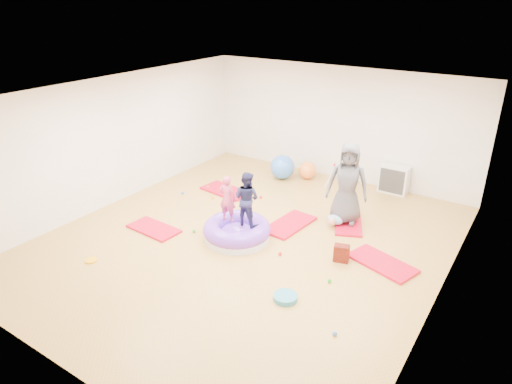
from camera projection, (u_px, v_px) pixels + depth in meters
The scene contains 19 objects.
room at pixel (247, 172), 8.24m from camera, with size 7.01×8.01×2.81m.
gym_mat_front_left at pixel (154, 229), 9.17m from camera, with size 1.08×0.54×0.05m, color red.
gym_mat_mid_left at pixel (226, 191), 10.92m from camera, with size 1.19×0.59×0.05m, color red.
gym_mat_center_back at pixel (289, 224), 9.34m from camera, with size 1.20×0.60×0.05m, color red.
gym_mat_right at pixel (382, 263), 8.00m from camera, with size 1.17×0.58×0.05m, color red.
gym_mat_rear_right at pixel (348, 224), 9.37m from camera, with size 1.06×0.53×0.04m, color red.
inflatable_cushion at pixel (237, 231), 8.79m from camera, with size 1.31×1.31×0.41m.
child_pink at pixel (227, 196), 8.64m from camera, with size 0.34×0.22×0.92m, color #C84065.
child_navy at pixel (247, 196), 8.47m from camera, with size 0.52×0.40×1.06m, color #1E1F45.
adult_caregiver at pixel (347, 184), 9.10m from camera, with size 0.82×0.53×1.68m, color #47474E.
infant at pixel (334, 220), 9.25m from camera, with size 0.34×0.35×0.20m.
ball_pit_balls at pixel (241, 221), 9.46m from camera, with size 5.11×3.37×0.06m.
exercise_ball_blue at pixel (282, 167), 11.59m from camera, with size 0.62×0.62×0.62m, color blue.
exercise_ball_orange at pixel (307, 170), 11.63m from camera, with size 0.45×0.45×0.45m, color orange.
infant_play_gym at pixel (344, 173), 11.01m from camera, with size 0.73×0.69×0.56m.
cube_shelf at pixel (394, 179), 10.76m from camera, with size 0.67×0.33×0.67m.
balance_disc at pixel (285, 297), 7.08m from camera, with size 0.38×0.38×0.08m, color teal.
backpack at pixel (341, 253), 8.05m from camera, with size 0.27×0.17×0.31m, color #9F2111.
yellow_toy at pixel (91, 260), 8.10m from camera, with size 0.21×0.21×0.03m, color #FEAD07.
Camera 1 is at (4.37, -6.33, 4.39)m, focal length 32.00 mm.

